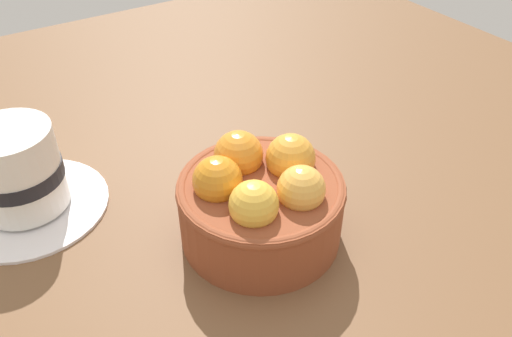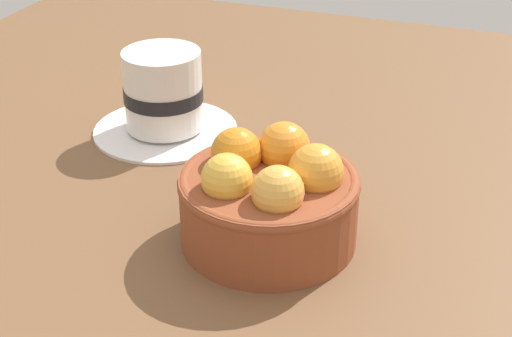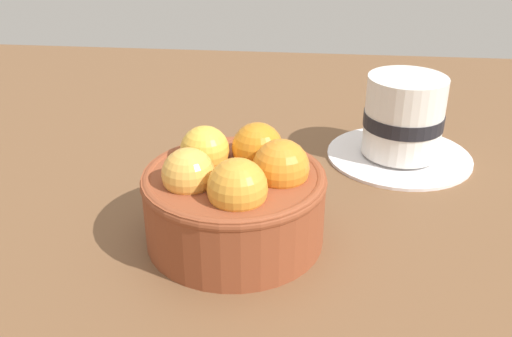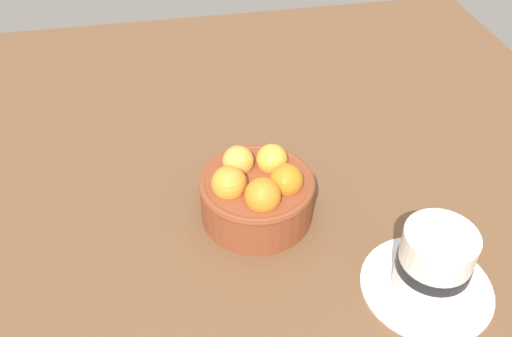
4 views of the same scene
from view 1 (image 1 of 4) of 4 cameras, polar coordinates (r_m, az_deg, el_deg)
name	(u,v)px [view 1 (image 1 of 4)]	position (r cm, az deg, el deg)	size (l,w,h in cm)	color
ground_plane	(260,247)	(46.69, 0.49, -8.50)	(111.55, 104.66, 3.21)	brown
terracotta_bowl	(261,200)	(43.02, 0.52, -3.41)	(13.65, 13.65, 8.37)	brown
coffee_cup	(19,176)	(50.17, -24.23, -0.77)	(14.09, 14.09, 8.28)	white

